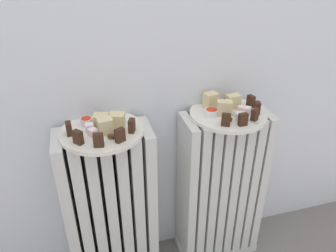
% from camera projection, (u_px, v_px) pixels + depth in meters
% --- Properties ---
extents(radiator_left, '(0.31, 0.15, 0.62)m').
position_uv_depth(radiator_left, '(111.00, 211.00, 1.13)').
color(radiator_left, silver).
rests_on(radiator_left, ground_plane).
extents(radiator_right, '(0.31, 0.15, 0.62)m').
position_uv_depth(radiator_right, '(220.00, 189.00, 1.23)').
color(radiator_right, silver).
rests_on(radiator_right, ground_plane).
extents(plate_left, '(0.25, 0.25, 0.01)m').
position_uv_depth(plate_left, '(102.00, 131.00, 0.97)').
color(plate_left, silver).
rests_on(plate_left, radiator_left).
extents(plate_right, '(0.25, 0.25, 0.01)m').
position_uv_depth(plate_right, '(228.00, 114.00, 1.07)').
color(plate_right, silver).
rests_on(plate_right, radiator_right).
extents(dark_cake_slice_left_0, '(0.02, 0.03, 0.04)m').
position_uv_depth(dark_cake_slice_left_0, '(69.00, 129.00, 0.93)').
color(dark_cake_slice_left_0, '#382114').
rests_on(dark_cake_slice_left_0, plate_left).
extents(dark_cake_slice_left_1, '(0.03, 0.03, 0.04)m').
position_uv_depth(dark_cake_slice_left_1, '(78.00, 137.00, 0.89)').
color(dark_cake_slice_left_1, '#382114').
rests_on(dark_cake_slice_left_1, plate_left).
extents(dark_cake_slice_left_2, '(0.03, 0.02, 0.04)m').
position_uv_depth(dark_cake_slice_left_2, '(98.00, 140.00, 0.88)').
color(dark_cake_slice_left_2, '#382114').
rests_on(dark_cake_slice_left_2, plate_left).
extents(dark_cake_slice_left_3, '(0.03, 0.03, 0.04)m').
position_uv_depth(dark_cake_slice_left_3, '(120.00, 135.00, 0.90)').
color(dark_cake_slice_left_3, '#382114').
rests_on(dark_cake_slice_left_3, plate_left).
extents(dark_cake_slice_left_4, '(0.03, 0.03, 0.04)m').
position_uv_depth(dark_cake_slice_left_4, '(132.00, 126.00, 0.95)').
color(dark_cake_slice_left_4, '#382114').
rests_on(dark_cake_slice_left_4, plate_left).
extents(marble_cake_slice_left_0, '(0.05, 0.05, 0.04)m').
position_uv_depth(marble_cake_slice_left_0, '(101.00, 120.00, 0.98)').
color(marble_cake_slice_left_0, beige).
rests_on(marble_cake_slice_left_0, plate_left).
extents(marble_cake_slice_left_1, '(0.05, 0.04, 0.05)m').
position_uv_depth(marble_cake_slice_left_1, '(105.00, 126.00, 0.94)').
color(marble_cake_slice_left_1, beige).
rests_on(marble_cake_slice_left_1, plate_left).
extents(marble_cake_slice_left_2, '(0.05, 0.05, 0.04)m').
position_uv_depth(marble_cake_slice_left_2, '(117.00, 120.00, 0.97)').
color(marble_cake_slice_left_2, beige).
rests_on(marble_cake_slice_left_2, plate_left).
extents(turkish_delight_left_0, '(0.03, 0.03, 0.02)m').
position_uv_depth(turkish_delight_left_0, '(93.00, 132.00, 0.93)').
color(turkish_delight_left_0, white).
rests_on(turkish_delight_left_0, plate_left).
extents(turkish_delight_left_1, '(0.03, 0.03, 0.02)m').
position_uv_depth(turkish_delight_left_1, '(108.00, 118.00, 1.01)').
color(turkish_delight_left_1, white).
rests_on(turkish_delight_left_1, plate_left).
extents(turkish_delight_left_2, '(0.02, 0.02, 0.02)m').
position_uv_depth(turkish_delight_left_2, '(90.00, 128.00, 0.96)').
color(turkish_delight_left_2, white).
rests_on(turkish_delight_left_2, plate_left).
extents(medjool_date_left_0, '(0.03, 0.03, 0.01)m').
position_uv_depth(medjool_date_left_0, '(112.00, 136.00, 0.92)').
color(medjool_date_left_0, '#4C2814').
rests_on(medjool_date_left_0, plate_left).
extents(medjool_date_left_1, '(0.02, 0.03, 0.02)m').
position_uv_depth(medjool_date_left_1, '(98.00, 119.00, 1.01)').
color(medjool_date_left_1, '#4C2814').
rests_on(medjool_date_left_1, plate_left).
extents(jam_bowl_left, '(0.04, 0.04, 0.02)m').
position_uv_depth(jam_bowl_left, '(86.00, 121.00, 0.99)').
color(jam_bowl_left, white).
rests_on(jam_bowl_left, plate_left).
extents(dark_cake_slice_right_0, '(0.03, 0.03, 0.04)m').
position_uv_depth(dark_cake_slice_right_0, '(226.00, 120.00, 0.98)').
color(dark_cake_slice_right_0, '#382114').
rests_on(dark_cake_slice_right_0, plate_right).
extents(dark_cake_slice_right_1, '(0.03, 0.02, 0.04)m').
position_uv_depth(dark_cake_slice_right_1, '(243.00, 119.00, 0.98)').
color(dark_cake_slice_right_1, '#382114').
rests_on(dark_cake_slice_right_1, plate_right).
extents(dark_cake_slice_right_2, '(0.03, 0.03, 0.04)m').
position_uv_depth(dark_cake_slice_right_2, '(255.00, 115.00, 1.01)').
color(dark_cake_slice_right_2, '#382114').
rests_on(dark_cake_slice_right_2, plate_right).
extents(dark_cake_slice_right_3, '(0.02, 0.03, 0.04)m').
position_uv_depth(dark_cake_slice_right_3, '(257.00, 108.00, 1.05)').
color(dark_cake_slice_right_3, '#382114').
rests_on(dark_cake_slice_right_3, plate_right).
extents(dark_cake_slice_right_4, '(0.02, 0.03, 0.04)m').
position_uv_depth(dark_cake_slice_right_4, '(251.00, 101.00, 1.09)').
color(dark_cake_slice_right_4, '#382114').
rests_on(dark_cake_slice_right_4, plate_right).
extents(marble_cake_slice_right_0, '(0.05, 0.04, 0.05)m').
position_uv_depth(marble_cake_slice_right_0, '(211.00, 100.00, 1.09)').
color(marble_cake_slice_right_0, beige).
rests_on(marble_cake_slice_right_0, plate_right).
extents(marble_cake_slice_right_1, '(0.05, 0.03, 0.05)m').
position_uv_depth(marble_cake_slice_right_1, '(233.00, 101.00, 1.09)').
color(marble_cake_slice_right_1, beige).
rests_on(marble_cake_slice_right_1, plate_right).
extents(marble_cake_slice_right_2, '(0.05, 0.04, 0.05)m').
position_uv_depth(marble_cake_slice_right_2, '(224.00, 108.00, 1.04)').
color(marble_cake_slice_right_2, beige).
rests_on(marble_cake_slice_right_2, plate_right).
extents(turkish_delight_right_0, '(0.02, 0.02, 0.02)m').
position_uv_depth(turkish_delight_right_0, '(221.00, 103.00, 1.11)').
color(turkish_delight_right_0, white).
rests_on(turkish_delight_right_0, plate_right).
extents(turkish_delight_right_1, '(0.03, 0.03, 0.02)m').
position_uv_depth(turkish_delight_right_1, '(247.00, 111.00, 1.05)').
color(turkish_delight_right_1, white).
rests_on(turkish_delight_right_1, plate_right).
extents(turkish_delight_right_2, '(0.03, 0.03, 0.02)m').
position_uv_depth(turkish_delight_right_2, '(240.00, 116.00, 1.02)').
color(turkish_delight_right_2, white).
rests_on(turkish_delight_right_2, plate_right).
extents(turkish_delight_right_3, '(0.02, 0.02, 0.02)m').
position_uv_depth(turkish_delight_right_3, '(241.00, 109.00, 1.07)').
color(turkish_delight_right_3, white).
rests_on(turkish_delight_right_3, plate_right).
extents(medjool_date_right_0, '(0.03, 0.03, 0.02)m').
position_uv_depth(medjool_date_right_0, '(229.00, 119.00, 1.01)').
color(medjool_date_right_0, '#4C2814').
rests_on(medjool_date_right_0, plate_right).
extents(medjool_date_right_1, '(0.02, 0.03, 0.01)m').
position_uv_depth(medjool_date_right_1, '(227.00, 100.00, 1.13)').
color(medjool_date_right_1, '#4C2814').
rests_on(medjool_date_right_1, plate_right).
extents(jam_bowl_right, '(0.04, 0.04, 0.02)m').
position_uv_depth(jam_bowl_right, '(211.00, 112.00, 1.04)').
color(jam_bowl_right, white).
rests_on(jam_bowl_right, plate_right).
extents(fork, '(0.06, 0.09, 0.00)m').
position_uv_depth(fork, '(242.00, 118.00, 1.03)').
color(fork, '#B7B7BC').
rests_on(fork, plate_right).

